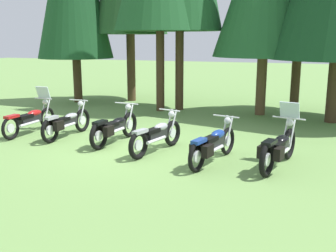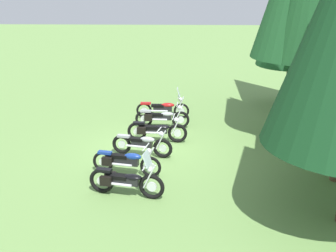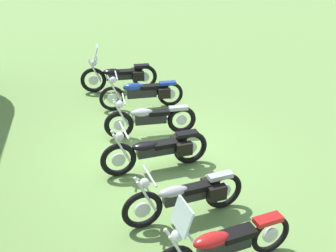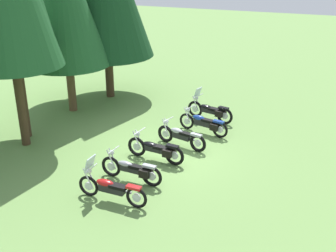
{
  "view_description": "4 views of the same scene",
  "coord_description": "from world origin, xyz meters",
  "px_view_note": "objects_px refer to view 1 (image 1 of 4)",
  "views": [
    {
      "loc": [
        4.32,
        -9.01,
        2.76
      ],
      "look_at": [
        1.08,
        -0.28,
        0.72
      ],
      "focal_mm": 42.41,
      "sensor_mm": 36.0,
      "label": 1
    },
    {
      "loc": [
        15.23,
        1.19,
        5.99
      ],
      "look_at": [
        -0.23,
        0.7,
        0.76
      ],
      "focal_mm": 48.89,
      "sensor_mm": 36.0,
      "label": 2
    },
    {
      "loc": [
        -7.52,
        2.99,
        4.75
      ],
      "look_at": [
        -0.69,
        0.02,
        0.94
      ],
      "focal_mm": 45.53,
      "sensor_mm": 36.0,
      "label": 3
    },
    {
      "loc": [
        -12.55,
        -5.17,
        6.8
      ],
      "look_at": [
        0.62,
        0.33,
        0.81
      ],
      "focal_mm": 44.51,
      "sensor_mm": 36.0,
      "label": 4
    }
  ],
  "objects_px": {
    "motorcycle_2": "(114,127)",
    "motorcycle_0": "(31,118)",
    "motorcycle_4": "(213,144)",
    "motorcycle_1": "(66,123)",
    "motorcycle_5": "(279,147)",
    "motorcycle_3": "(157,135)"
  },
  "relations": [
    {
      "from": "motorcycle_1",
      "to": "motorcycle_2",
      "type": "xyz_separation_m",
      "value": [
        1.61,
        -0.12,
        0.01
      ]
    },
    {
      "from": "motorcycle_4",
      "to": "motorcycle_1",
      "type": "bearing_deg",
      "value": 91.03
    },
    {
      "from": "motorcycle_0",
      "to": "motorcycle_4",
      "type": "bearing_deg",
      "value": -98.68
    },
    {
      "from": "motorcycle_4",
      "to": "motorcycle_5",
      "type": "xyz_separation_m",
      "value": [
        1.43,
        0.18,
        0.02
      ]
    },
    {
      "from": "motorcycle_1",
      "to": "motorcycle_2",
      "type": "relative_size",
      "value": 0.98
    },
    {
      "from": "motorcycle_2",
      "to": "motorcycle_3",
      "type": "xyz_separation_m",
      "value": [
        1.39,
        -0.38,
        -0.01
      ]
    },
    {
      "from": "motorcycle_2",
      "to": "motorcycle_5",
      "type": "relative_size",
      "value": 1.02
    },
    {
      "from": "motorcycle_0",
      "to": "motorcycle_5",
      "type": "xyz_separation_m",
      "value": [
        7.22,
        -0.78,
        0.0
      ]
    },
    {
      "from": "motorcycle_4",
      "to": "motorcycle_5",
      "type": "height_order",
      "value": "motorcycle_5"
    },
    {
      "from": "motorcycle_0",
      "to": "motorcycle_5",
      "type": "relative_size",
      "value": 1.04
    },
    {
      "from": "motorcycle_2",
      "to": "motorcycle_0",
      "type": "bearing_deg",
      "value": 91.88
    },
    {
      "from": "motorcycle_1",
      "to": "motorcycle_4",
      "type": "xyz_separation_m",
      "value": [
        4.52,
        -0.91,
        0.01
      ]
    },
    {
      "from": "motorcycle_5",
      "to": "motorcycle_1",
      "type": "bearing_deg",
      "value": 95.91
    },
    {
      "from": "motorcycle_0",
      "to": "motorcycle_4",
      "type": "xyz_separation_m",
      "value": [
        5.79,
        -0.96,
        -0.01
      ]
    },
    {
      "from": "motorcycle_3",
      "to": "motorcycle_4",
      "type": "bearing_deg",
      "value": -91.91
    },
    {
      "from": "motorcycle_3",
      "to": "motorcycle_5",
      "type": "distance_m",
      "value": 2.96
    },
    {
      "from": "motorcycle_2",
      "to": "motorcycle_5",
      "type": "height_order",
      "value": "motorcycle_5"
    },
    {
      "from": "motorcycle_0",
      "to": "motorcycle_4",
      "type": "relative_size",
      "value": 1.04
    },
    {
      "from": "motorcycle_0",
      "to": "motorcycle_3",
      "type": "distance_m",
      "value": 4.3
    },
    {
      "from": "motorcycle_0",
      "to": "motorcycle_2",
      "type": "xyz_separation_m",
      "value": [
        2.87,
        -0.16,
        -0.02
      ]
    },
    {
      "from": "motorcycle_2",
      "to": "motorcycle_1",
      "type": "bearing_deg",
      "value": 90.99
    },
    {
      "from": "motorcycle_5",
      "to": "motorcycle_4",
      "type": "bearing_deg",
      "value": 110.11
    }
  ]
}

